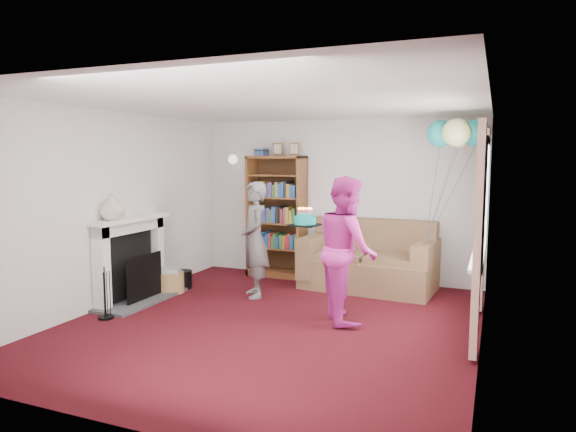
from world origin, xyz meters
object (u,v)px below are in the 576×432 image
at_px(bookcase, 277,217).
at_px(sofa, 370,263).
at_px(person_striped, 255,240).
at_px(birthday_cake, 305,220).
at_px(person_magenta, 347,249).

relative_size(bookcase, sofa, 1.15).
xyz_separation_m(bookcase, person_striped, (0.23, -1.31, -0.16)).
xyz_separation_m(person_striped, birthday_cake, (0.86, -0.34, 0.34)).
relative_size(sofa, birthday_cake, 5.77).
bearing_deg(person_striped, birthday_cake, 30.90).
bearing_deg(person_striped, sofa, 91.23).
distance_m(bookcase, person_striped, 1.34).
bearing_deg(person_striped, person_magenta, 32.26).
xyz_separation_m(bookcase, birthday_cake, (1.09, -1.65, 0.19)).
xyz_separation_m(bookcase, sofa, (1.58, -0.23, -0.58)).
bearing_deg(bookcase, person_magenta, -47.65).
height_order(sofa, birthday_cake, birthday_cake).
bearing_deg(sofa, person_striped, -136.83).
bearing_deg(person_magenta, bookcase, 12.77).
bearing_deg(person_magenta, person_striped, 40.25).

